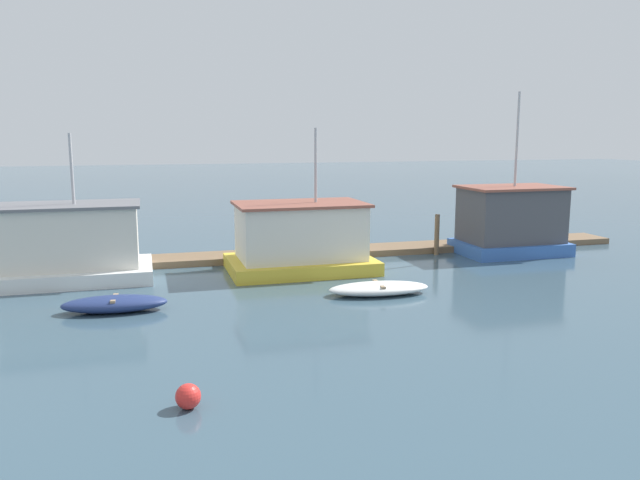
{
  "coord_description": "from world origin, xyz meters",
  "views": [
    {
      "loc": [
        -7.07,
        -26.08,
        5.83
      ],
      "look_at": [
        0.0,
        -1.0,
        1.4
      ],
      "focal_mm": 35.0,
      "sensor_mm": 36.0,
      "label": 1
    }
  ],
  "objects_px": {
    "mooring_post_near_right": "(32,263)",
    "houseboat_white": "(71,245)",
    "dinghy_navy": "(115,304)",
    "houseboat_yellow": "(300,239)",
    "mooring_post_centre": "(437,235)",
    "buoy_red": "(188,396)",
    "houseboat_blue": "(511,221)",
    "dinghy_white": "(379,288)"
  },
  "relations": [
    {
      "from": "houseboat_yellow",
      "to": "mooring_post_centre",
      "type": "distance_m",
      "value": 7.5
    },
    {
      "from": "houseboat_white",
      "to": "mooring_post_centre",
      "type": "relative_size",
      "value": 3.12
    },
    {
      "from": "houseboat_blue",
      "to": "dinghy_white",
      "type": "distance_m",
      "value": 10.87
    },
    {
      "from": "houseboat_white",
      "to": "dinghy_white",
      "type": "bearing_deg",
      "value": -26.27
    },
    {
      "from": "dinghy_navy",
      "to": "buoy_red",
      "type": "distance_m",
      "value": 8.42
    },
    {
      "from": "houseboat_yellow",
      "to": "mooring_post_near_right",
      "type": "distance_m",
      "value": 11.11
    },
    {
      "from": "houseboat_blue",
      "to": "mooring_post_near_right",
      "type": "height_order",
      "value": "houseboat_blue"
    },
    {
      "from": "houseboat_yellow",
      "to": "mooring_post_near_right",
      "type": "relative_size",
      "value": 5.06
    },
    {
      "from": "mooring_post_centre",
      "to": "buoy_red",
      "type": "distance_m",
      "value": 19.38
    },
    {
      "from": "buoy_red",
      "to": "mooring_post_centre",
      "type": "bearing_deg",
      "value": 48.09
    },
    {
      "from": "houseboat_blue",
      "to": "mooring_post_centre",
      "type": "height_order",
      "value": "houseboat_blue"
    },
    {
      "from": "houseboat_white",
      "to": "mooring_post_near_right",
      "type": "relative_size",
      "value": 5.1
    },
    {
      "from": "dinghy_navy",
      "to": "mooring_post_centre",
      "type": "distance_m",
      "value": 16.03
    },
    {
      "from": "houseboat_blue",
      "to": "dinghy_white",
      "type": "xyz_separation_m",
      "value": [
        -9.12,
        -5.76,
        -1.38
      ]
    },
    {
      "from": "dinghy_navy",
      "to": "houseboat_white",
      "type": "bearing_deg",
      "value": 109.15
    },
    {
      "from": "houseboat_blue",
      "to": "mooring_post_near_right",
      "type": "distance_m",
      "value": 21.9
    },
    {
      "from": "houseboat_white",
      "to": "dinghy_navy",
      "type": "bearing_deg",
      "value": -70.85
    },
    {
      "from": "mooring_post_centre",
      "to": "houseboat_yellow",
      "type": "bearing_deg",
      "value": -166.71
    },
    {
      "from": "mooring_post_centre",
      "to": "buoy_red",
      "type": "relative_size",
      "value": 3.59
    },
    {
      "from": "houseboat_white",
      "to": "dinghy_navy",
      "type": "relative_size",
      "value": 1.78
    },
    {
      "from": "houseboat_white",
      "to": "dinghy_white",
      "type": "height_order",
      "value": "houseboat_white"
    },
    {
      "from": "dinghy_navy",
      "to": "mooring_post_near_right",
      "type": "distance_m",
      "value": 7.11
    },
    {
      "from": "mooring_post_near_right",
      "to": "houseboat_white",
      "type": "bearing_deg",
      "value": -30.44
    },
    {
      "from": "houseboat_blue",
      "to": "dinghy_navy",
      "type": "xyz_separation_m",
      "value": [
        -18.39,
        -5.51,
        -1.33
      ]
    },
    {
      "from": "houseboat_blue",
      "to": "dinghy_navy",
      "type": "relative_size",
      "value": 2.24
    },
    {
      "from": "dinghy_navy",
      "to": "buoy_red",
      "type": "height_order",
      "value": "buoy_red"
    },
    {
      "from": "houseboat_white",
      "to": "houseboat_yellow",
      "type": "distance_m",
      "value": 9.31
    },
    {
      "from": "mooring_post_centre",
      "to": "mooring_post_near_right",
      "type": "bearing_deg",
      "value": 180.0
    },
    {
      "from": "mooring_post_centre",
      "to": "houseboat_blue",
      "type": "bearing_deg",
      "value": -10.73
    },
    {
      "from": "houseboat_yellow",
      "to": "houseboat_white",
      "type": "bearing_deg",
      "value": 175.41
    },
    {
      "from": "mooring_post_near_right",
      "to": "buoy_red",
      "type": "relative_size",
      "value": 2.19
    },
    {
      "from": "houseboat_blue",
      "to": "buoy_red",
      "type": "height_order",
      "value": "houseboat_blue"
    },
    {
      "from": "houseboat_blue",
      "to": "dinghy_navy",
      "type": "height_order",
      "value": "houseboat_blue"
    },
    {
      "from": "houseboat_yellow",
      "to": "dinghy_navy",
      "type": "distance_m",
      "value": 8.78
    },
    {
      "from": "houseboat_white",
      "to": "buoy_red",
      "type": "distance_m",
      "value": 13.97
    },
    {
      "from": "houseboat_yellow",
      "to": "mooring_post_near_right",
      "type": "bearing_deg",
      "value": 171.05
    },
    {
      "from": "houseboat_yellow",
      "to": "mooring_post_centre",
      "type": "relative_size",
      "value": 3.09
    },
    {
      "from": "houseboat_yellow",
      "to": "mooring_post_centre",
      "type": "bearing_deg",
      "value": 13.29
    },
    {
      "from": "houseboat_white",
      "to": "mooring_post_near_right",
      "type": "height_order",
      "value": "houseboat_white"
    },
    {
      "from": "houseboat_yellow",
      "to": "houseboat_blue",
      "type": "height_order",
      "value": "houseboat_blue"
    },
    {
      "from": "houseboat_white",
      "to": "houseboat_blue",
      "type": "distance_m",
      "value": 20.2
    },
    {
      "from": "mooring_post_near_right",
      "to": "houseboat_blue",
      "type": "bearing_deg",
      "value": -1.8
    }
  ]
}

